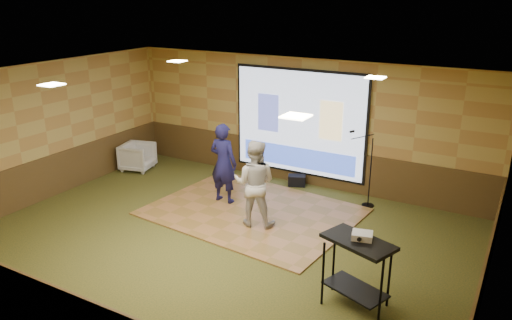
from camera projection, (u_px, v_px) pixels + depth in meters
The scene contains 18 objects.
ground at pixel (219, 241), 9.31m from camera, with size 9.00×9.00×0.00m, color #2B3A1A.
room_shell at pixel (216, 133), 8.63m from camera, with size 9.04×7.04×3.02m.
wainscot_back at pixel (298, 163), 12.02m from camera, with size 9.00×0.04×0.95m, color #4C3819.
wainscot_left at pixel (53, 175), 11.24m from camera, with size 0.04×7.00×0.95m, color #4C3819.
wainscot_right at pixel (482, 285), 7.07m from camera, with size 0.04×7.00×0.95m, color #4C3819.
projector_screen at pixel (299, 124), 11.66m from camera, with size 3.32×0.06×2.52m.
downlight_nw at pixel (177, 61), 10.86m from camera, with size 0.32×0.32×0.02m, color #FFEFBF.
downlight_ne at pixel (375, 78), 8.81m from camera, with size 0.32×0.32×0.02m, color #FFEFBF.
downlight_sw at pixel (52, 85), 8.14m from camera, with size 0.32×0.32×0.02m, color #FFEFBF.
downlight_se at pixel (296, 116), 6.09m from camera, with size 0.32×0.32×0.02m, color #FFEFBF.
dance_floor at pixel (253, 212), 10.50m from camera, with size 4.11×3.13×0.03m, color #9A6838.
player_left at pixel (223, 163), 10.72m from camera, with size 0.64×0.42×1.76m, color #171645.
player_right at pixel (254, 183), 9.65m from camera, with size 0.84×0.66×1.73m, color #BCB7AC.
av_table at pixel (357, 259), 7.16m from camera, with size 1.02×0.54×1.07m.
projector at pixel (362, 236), 7.09m from camera, with size 0.29×0.24×0.10m, color white.
mic_stand at pixel (367, 184), 10.69m from camera, with size 0.65×0.26×1.65m.
banquet_chair at pixel (138, 157), 12.90m from camera, with size 0.75×0.77×0.70m, color gray.
duffel_bag at pixel (297, 180), 11.91m from camera, with size 0.41×0.27×0.25m, color black.
Camera 1 is at (4.70, -6.91, 4.42)m, focal length 35.00 mm.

